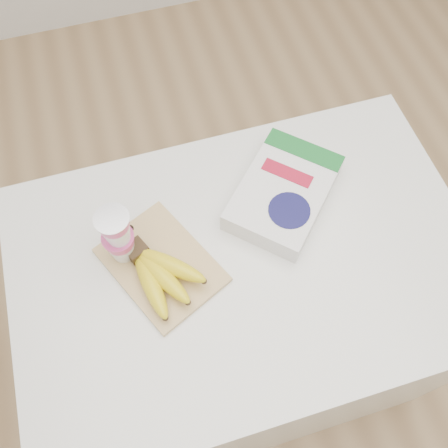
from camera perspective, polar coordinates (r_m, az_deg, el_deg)
The scene contains 6 objects.
room at distance 0.78m, azimuth 4.06°, elevation 11.31°, with size 4.00×4.00×4.00m.
table at distance 1.60m, azimuth 1.96°, elevation -10.19°, with size 1.13×0.75×0.85m, color silver.
cutting_board at distance 1.20m, azimuth -7.18°, elevation -4.66°, with size 0.21×0.28×0.01m, color #D4B774.
bananas at distance 1.16m, azimuth -7.38°, elevation -5.66°, with size 0.18×0.22×0.07m.
yogurt_stack at distance 1.13m, azimuth -12.05°, elevation -1.31°, with size 0.08×0.08×0.18m.
cereal_box at distance 1.26m, azimuth 6.83°, elevation 3.58°, with size 0.35×0.36×0.07m.
Camera 1 is at (-0.19, -0.46, 1.95)m, focal length 40.00 mm.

